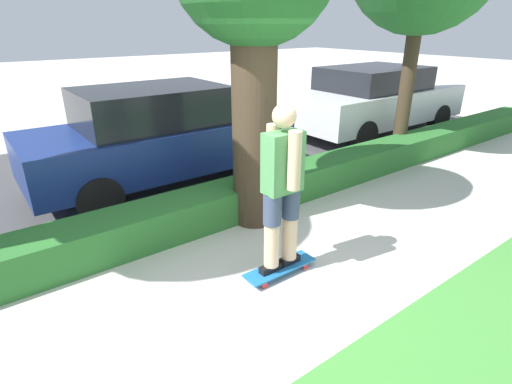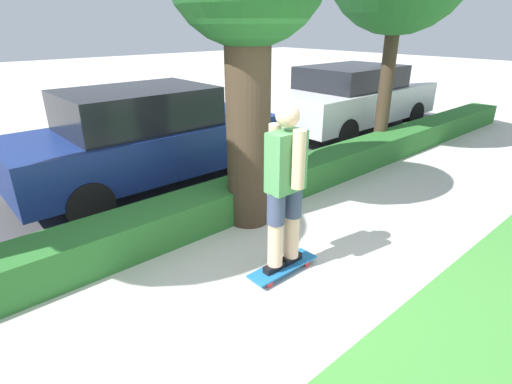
{
  "view_description": "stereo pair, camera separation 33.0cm",
  "coord_description": "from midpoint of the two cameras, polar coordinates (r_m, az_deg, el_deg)",
  "views": [
    {
      "loc": [
        -2.39,
        -2.57,
        2.46
      ],
      "look_at": [
        -0.02,
        0.6,
        0.78
      ],
      "focal_mm": 28.0,
      "sensor_mm": 36.0,
      "label": 1
    },
    {
      "loc": [
        -2.64,
        -2.36,
        2.46
      ],
      "look_at": [
        -0.02,
        0.6,
        0.78
      ],
      "focal_mm": 28.0,
      "sensor_mm": 36.0,
      "label": 2
    }
  ],
  "objects": [
    {
      "name": "parked_car_rear",
      "position": [
        10.06,
        12.67,
        13.04
      ],
      "size": [
        4.53,
        1.97,
        1.54
      ],
      "rotation": [
        0.0,
        0.0,
        0.0
      ],
      "color": "silver",
      "rests_on": "ground_plane"
    },
    {
      "name": "street_asphalt",
      "position": [
        7.53,
        -19.7,
        2.63
      ],
      "size": [
        18.1,
        5.0,
        0.01
      ],
      "color": "#474749",
      "rests_on": "ground_plane"
    },
    {
      "name": "parked_car_middle",
      "position": [
        6.56,
        -16.85,
        7.42
      ],
      "size": [
        4.16,
        1.77,
        1.57
      ],
      "rotation": [
        0.0,
        0.0,
        -0.0
      ],
      "color": "navy",
      "rests_on": "ground_plane"
    },
    {
      "name": "hedge_row",
      "position": [
        5.28,
        -8.87,
        -2.3
      ],
      "size": [
        18.1,
        0.6,
        0.45
      ],
      "color": "#2D702D",
      "rests_on": "ground_plane"
    },
    {
      "name": "skateboard",
      "position": [
        4.3,
        1.63,
        -10.67
      ],
      "size": [
        0.82,
        0.24,
        0.09
      ],
      "color": "#1E6BAD",
      "rests_on": "ground_plane"
    },
    {
      "name": "skater_person",
      "position": [
        3.87,
        1.79,
        0.87
      ],
      "size": [
        0.5,
        0.44,
        1.71
      ],
      "color": "black",
      "rests_on": "skateboard"
    },
    {
      "name": "ground_plane",
      "position": [
        4.3,
        3.39,
        -11.94
      ],
      "size": [
        60.0,
        60.0,
        0.0
      ],
      "primitive_type": "plane",
      "color": "beige"
    }
  ]
}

